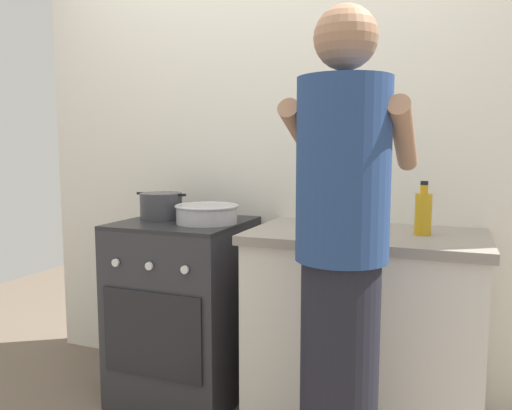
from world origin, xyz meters
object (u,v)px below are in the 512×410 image
mixing_bowl (207,213)px  person (341,272)px  stove_range (185,309)px  spice_bottle (380,225)px  utensil_crock (326,203)px  oil_bottle (423,213)px  pot (161,206)px

mixing_bowl → person: 0.95m
stove_range → spice_bottle: (0.96, -0.03, 0.49)m
utensil_crock → spice_bottle: size_ratio=4.20×
stove_range → oil_bottle: 1.26m
utensil_crock → mixing_bowl: bearing=-161.9°
stove_range → mixing_bowl: size_ratio=2.91×
stove_range → person: person is taller
pot → spice_bottle: (1.10, -0.05, -0.03)m
stove_range → pot: size_ratio=3.21×
pot → mixing_bowl: (0.28, -0.04, -0.02)m
stove_range → oil_bottle: oil_bottle is taller
utensil_crock → person: 0.78m
spice_bottle → person: (-0.05, -0.54, -0.08)m
mixing_bowl → person: bearing=-35.6°
stove_range → mixing_bowl: (0.14, -0.02, 0.50)m
pot → mixing_bowl: 0.28m
spice_bottle → stove_range: bearing=178.2°
utensil_crock → oil_bottle: 0.47m
pot → spice_bottle: pot is taller
spice_bottle → person: bearing=-95.1°
pot → oil_bottle: oil_bottle is taller
person → utensil_crock: bearing=107.2°
spice_bottle → person: 0.55m
pot → stove_range: bearing=-9.2°
pot → oil_bottle: size_ratio=1.24×
mixing_bowl → utensil_crock: size_ratio=0.92×
pot → utensil_crock: size_ratio=0.84×
oil_bottle → stove_range: bearing=-179.2°
utensil_crock → spice_bottle: bearing=-34.9°
stove_range → spice_bottle: 1.08m
stove_range → mixing_bowl: 0.52m
oil_bottle → person: bearing=-110.5°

